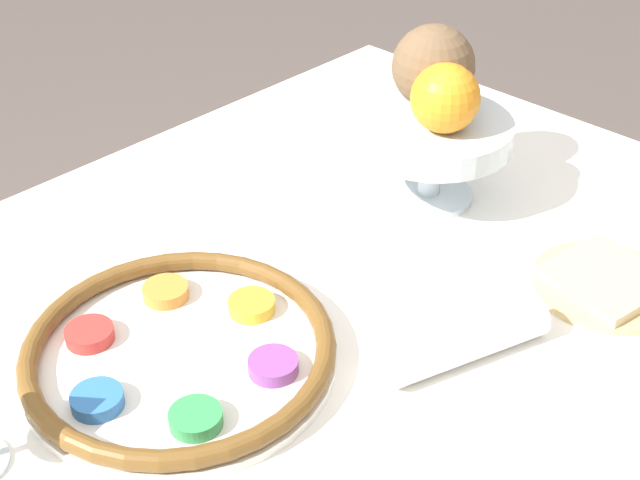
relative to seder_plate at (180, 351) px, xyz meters
name	(u,v)px	position (x,y,z in m)	size (l,w,h in m)	color
seder_plate	(180,351)	(0.00, 0.00, 0.00)	(0.31, 0.31, 0.03)	silver
fruit_stand	(433,138)	(0.41, 0.02, 0.07)	(0.19, 0.19, 0.11)	silver
orange_fruit	(445,98)	(0.40, -0.01, 0.13)	(0.08, 0.08, 0.08)	orange
coconut	(433,66)	(0.44, 0.05, 0.14)	(0.10, 0.10, 0.10)	brown
bread_plate	(606,282)	(0.39, -0.24, -0.01)	(0.16, 0.16, 0.02)	tan
napkin_roll	(467,340)	(0.20, -0.19, 0.01)	(0.18, 0.10, 0.04)	white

